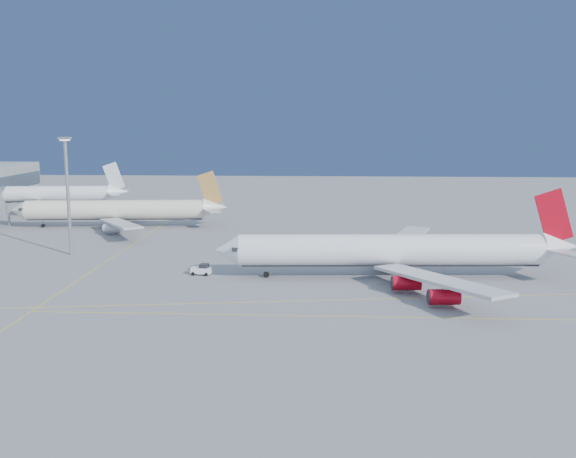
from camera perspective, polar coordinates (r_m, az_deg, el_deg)
The scene contains 7 objects.
ground at distance 120.44m, azimuth -1.29°, elevation -5.68°, with size 500.00×500.00×0.00m, color slate.
taxiway_lines at distance 128.40m, azimuth -7.67°, elevation -4.79°, with size 118.86×140.00×0.02m.
airliner_virgin at distance 132.68m, azimuth 9.76°, elevation -1.92°, with size 74.53×66.85×18.38m.
airliner_etihad at distance 198.79m, azimuth -14.70°, elevation 1.64°, with size 64.75×59.59×16.89m.
airliner_third at distance 251.07m, azimuth -20.95°, elevation 2.92°, with size 62.42×57.29×16.74m.
pushback_tug at distance 135.02m, azimuth -7.67°, elevation -3.60°, with size 4.38×3.04×2.32m.
light_mast at distance 159.85m, azimuth -19.02°, elevation 3.63°, with size 2.42×2.42×27.95m.
Camera 1 is at (8.72, -115.79, 31.96)m, focal length 40.00 mm.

